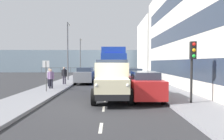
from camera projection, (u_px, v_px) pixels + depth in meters
ground_plane at (107, 83)px, 21.86m from camera, size 80.00×80.00×0.00m
sidewalk_left at (149, 82)px, 21.89m from camera, size 2.64×39.73×0.15m
sidewalk_right at (65, 82)px, 21.82m from camera, size 2.64×39.73×0.15m
road_centreline_markings at (107, 83)px, 21.28m from camera, size 0.12×36.09×0.01m
building_terrace at (214, 28)px, 17.16m from camera, size 6.83×24.01×10.56m
building_far_block at (160, 48)px, 35.83m from camera, size 6.82×11.41×9.73m
sea_horizon at (109, 61)px, 44.60m from camera, size 80.00×0.80×5.00m
seawall_railing at (109, 69)px, 41.07m from camera, size 28.08×0.08×1.20m
truck_vintage_cream at (112, 81)px, 11.70m from camera, size 2.17×5.64×2.43m
lorry_cargo_blue at (113, 64)px, 22.09m from camera, size 2.58×8.20×3.87m
car_red_kerbside_near at (144, 85)px, 12.05m from camera, size 1.81×4.54×1.72m
car_silver_kerbside_1 at (132, 77)px, 18.51m from camera, size 1.89×4.55×1.72m
car_grey_oppositeside_0 at (85, 75)px, 21.04m from camera, size 1.89×4.16×1.72m
pedestrian_couple_a at (51, 77)px, 16.00m from camera, size 0.53×0.34×1.58m
pedestrian_strolling at (49, 76)px, 17.42m from camera, size 0.53×0.34×1.60m
pedestrian_in_dark_coat at (64, 74)px, 19.05m from camera, size 0.53×0.34×1.67m
traffic_light_near at (193, 59)px, 10.22m from camera, size 0.28×0.41×3.20m
lamp_post_promenade at (68, 46)px, 23.85m from camera, size 0.32×1.14×6.95m
lamp_post_far at (80, 53)px, 33.52m from camera, size 0.32×1.14×6.16m
street_sign at (46, 70)px, 14.43m from camera, size 0.50×0.07×2.25m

